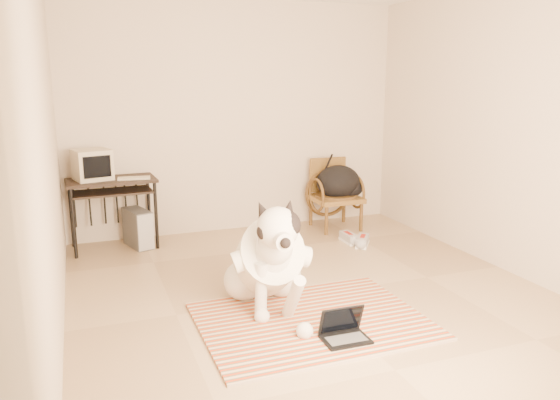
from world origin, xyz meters
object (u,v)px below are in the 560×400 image
dog (268,261)px  backpack (340,183)px  rattan_chair (334,194)px  laptop (344,331)px  pc_tower (138,228)px  computer_desk (112,189)px  crt_monitor (92,165)px

dog → backpack: bearing=50.1°
rattan_chair → backpack: 0.17m
laptop → pc_tower: (-1.12, 2.77, 0.13)m
computer_desk → dog: bearing=-63.1°
dog → computer_desk: bearing=116.9°
computer_desk → pc_tower: computer_desk is taller
backpack → laptop: bearing=-115.9°
dog → crt_monitor: size_ratio=3.23×
rattan_chair → backpack: size_ratio=1.45×
dog → computer_desk: (-1.05, 2.07, 0.26)m
dog → pc_tower: (-0.81, 2.03, -0.19)m
computer_desk → backpack: size_ratio=1.62×
crt_monitor → pc_tower: crt_monitor is taller
rattan_chair → backpack: rattan_chair is taller
dog → pc_tower: dog is taller
dog → backpack: (1.59, 1.91, 0.18)m
rattan_chair → computer_desk: bearing=178.2°
crt_monitor → backpack: (2.82, -0.20, -0.35)m
dog → backpack: 2.49m
dog → rattan_chair: dog is taller
crt_monitor → backpack: bearing=-4.0°
dog → computer_desk: 2.33m
pc_tower → backpack: 2.43m
dog → crt_monitor: 2.49m
computer_desk → rattan_chair: bearing=-1.8°
crt_monitor → pc_tower: size_ratio=0.91×
dog → backpack: size_ratio=2.39×
dog → laptop: bearing=-67.2°
backpack → dog: bearing=-129.9°
crt_monitor → rattan_chair: bearing=-2.5°
laptop → pc_tower: size_ratio=0.70×
pc_tower → laptop: bearing=-68.1°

